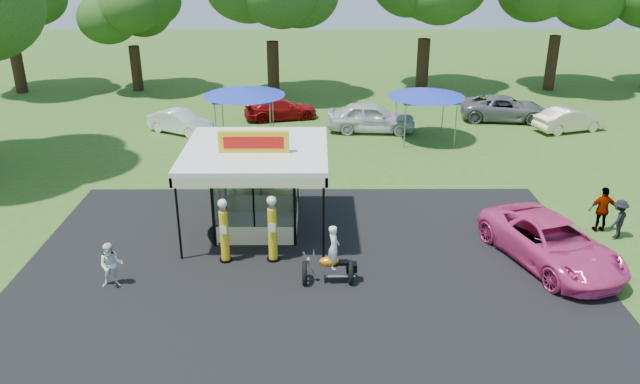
# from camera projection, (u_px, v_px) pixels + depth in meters

# --- Properties ---
(ground) EXTENTS (120.00, 120.00, 0.00)m
(ground) POSITION_uv_depth(u_px,v_px,m) (307.00, 296.00, 20.19)
(ground) COLOR #2F5A1C
(ground) RESTS_ON ground
(asphalt_apron) EXTENTS (20.00, 14.00, 0.04)m
(asphalt_apron) POSITION_uv_depth(u_px,v_px,m) (308.00, 265.00, 22.03)
(asphalt_apron) COLOR black
(asphalt_apron) RESTS_ON ground
(gas_station_kiosk) EXTENTS (5.40, 5.40, 4.18)m
(gas_station_kiosk) POSITION_uv_depth(u_px,v_px,m) (257.00, 187.00, 24.11)
(gas_station_kiosk) COLOR white
(gas_station_kiosk) RESTS_ON ground
(gas_pump_left) EXTENTS (0.45, 0.45, 2.43)m
(gas_pump_left) POSITION_uv_depth(u_px,v_px,m) (224.00, 232.00, 21.86)
(gas_pump_left) COLOR black
(gas_pump_left) RESTS_ON ground
(gas_pump_right) EXTENTS (0.47, 0.47, 2.52)m
(gas_pump_right) POSITION_uv_depth(u_px,v_px,m) (272.00, 230.00, 21.90)
(gas_pump_right) COLOR black
(gas_pump_right) RESTS_ON ground
(motorcycle) EXTENTS (1.84, 0.91, 2.18)m
(motorcycle) POSITION_uv_depth(u_px,v_px,m) (332.00, 260.00, 20.66)
(motorcycle) COLOR black
(motorcycle) RESTS_ON ground
(spare_tires) EXTENTS (0.86, 0.52, 0.74)m
(spare_tires) POSITION_uv_depth(u_px,v_px,m) (218.00, 235.00, 23.44)
(spare_tires) COLOR black
(spare_tires) RESTS_ON ground
(a_frame_sign) EXTENTS (0.64, 0.73, 1.05)m
(a_frame_sign) POSITION_uv_depth(u_px,v_px,m) (584.00, 269.00, 20.74)
(a_frame_sign) COLOR #593819
(a_frame_sign) RESTS_ON ground
(kiosk_car) EXTENTS (2.82, 1.13, 0.96)m
(kiosk_car) POSITION_uv_depth(u_px,v_px,m) (263.00, 196.00, 26.64)
(kiosk_car) COLOR gold
(kiosk_car) RESTS_ON ground
(pink_sedan) EXTENTS (4.45, 6.37, 1.62)m
(pink_sedan) POSITION_uv_depth(u_px,v_px,m) (551.00, 242.00, 21.92)
(pink_sedan) COLOR #E13D85
(pink_sedan) RESTS_ON ground
(spectator_west) EXTENTS (0.87, 0.73, 1.58)m
(spectator_west) POSITION_uv_depth(u_px,v_px,m) (111.00, 265.00, 20.45)
(spectator_west) COLOR white
(spectator_west) RESTS_ON ground
(spectator_east_a) EXTENTS (1.13, 1.10, 1.54)m
(spectator_east_a) POSITION_uv_depth(u_px,v_px,m) (619.00, 219.00, 23.80)
(spectator_east_a) COLOR black
(spectator_east_a) RESTS_ON ground
(spectator_east_b) EXTENTS (1.09, 0.46, 1.84)m
(spectator_east_b) POSITION_uv_depth(u_px,v_px,m) (603.00, 210.00, 24.23)
(spectator_east_b) COLOR gray
(spectator_east_b) RESTS_ON ground
(bg_car_a) EXTENTS (4.19, 3.18, 1.32)m
(bg_car_a) POSITION_uv_depth(u_px,v_px,m) (181.00, 122.00, 36.33)
(bg_car_a) COLOR white
(bg_car_a) RESTS_ON ground
(bg_car_b) EXTENTS (4.87, 2.93, 1.32)m
(bg_car_b) POSITION_uv_depth(u_px,v_px,m) (280.00, 109.00, 39.06)
(bg_car_b) COLOR maroon
(bg_car_b) RESTS_ON ground
(bg_car_c) EXTENTS (5.23, 2.38, 1.74)m
(bg_car_c) POSITION_uv_depth(u_px,v_px,m) (371.00, 117.00, 36.52)
(bg_car_c) COLOR silver
(bg_car_c) RESTS_ON ground
(bg_car_d) EXTENTS (5.70, 3.16, 1.51)m
(bg_car_d) POSITION_uv_depth(u_px,v_px,m) (505.00, 108.00, 38.79)
(bg_car_d) COLOR slate
(bg_car_d) RESTS_ON ground
(bg_car_e) EXTENTS (4.42, 2.66, 1.38)m
(bg_car_e) POSITION_uv_depth(u_px,v_px,m) (570.00, 120.00, 36.67)
(bg_car_e) COLOR beige
(bg_car_e) RESTS_ON ground
(tent_west) EXTENTS (4.49, 4.49, 3.14)m
(tent_west) POSITION_uv_depth(u_px,v_px,m) (244.00, 91.00, 34.15)
(tent_west) COLOR gray
(tent_west) RESTS_ON ground
(tent_east) EXTENTS (4.29, 4.29, 3.00)m
(tent_east) POSITION_uv_depth(u_px,v_px,m) (426.00, 93.00, 34.37)
(tent_east) COLOR gray
(tent_east) RESTS_ON ground
(oak_far_b) EXTENTS (7.58, 7.58, 9.04)m
(oak_far_b) POSITION_uv_depth(u_px,v_px,m) (130.00, 10.00, 44.18)
(oak_far_b) COLOR black
(oak_far_b) RESTS_ON ground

